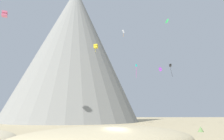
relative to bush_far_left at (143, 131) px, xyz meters
name	(u,v)px	position (x,y,z in m)	size (l,w,h in m)	color
bush_far_left	(143,131)	(0.00, 0.00, 0.00)	(2.20, 2.20, 0.43)	#668C4C
bush_low_patch	(123,129)	(-3.11, 5.98, 0.00)	(2.35, 2.35, 0.43)	#668C4C
bush_scatter_east	(201,129)	(11.58, -0.56, 0.33)	(1.14, 1.14, 1.09)	#668C4C
rock_massif	(76,57)	(-19.98, 58.14, 30.86)	(87.53, 87.53, 68.66)	gray
kite_teal_mid	(136,68)	(3.78, 24.08, 18.03)	(0.68, 0.44, 4.58)	teal
kite_green_high	(167,21)	(13.44, 19.56, 33.23)	(1.20, 1.79, 1.64)	green
kite_black_mid	(170,66)	(19.65, 35.36, 21.98)	(1.24, 1.21, 5.28)	black
kite_white_high	(123,32)	(1.54, 38.63, 36.92)	(1.03, 0.55, 3.29)	white
kite_yellow_high	(96,46)	(-9.77, 29.37, 27.18)	(1.70, 1.65, 2.99)	yellow
kite_violet_mid	(161,69)	(9.14, 15.18, 15.93)	(1.06, 1.38, 1.28)	purple
kite_rainbow_high	(5,14)	(-34.25, 11.30, 29.61)	(1.62, 1.61, 1.46)	#E5668C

